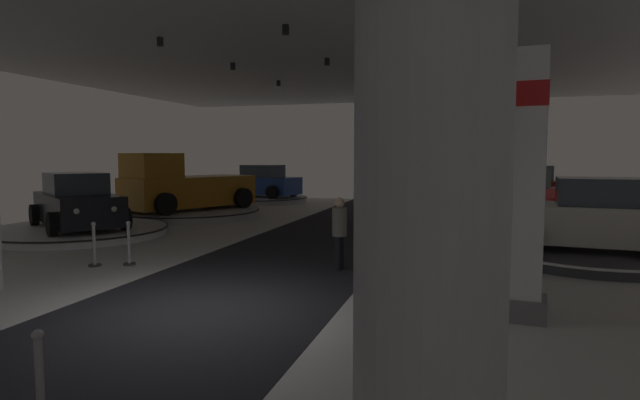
{
  "coord_description": "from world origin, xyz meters",
  "views": [
    {
      "loc": [
        4.18,
        -7.32,
        2.49
      ],
      "look_at": [
        0.65,
        4.95,
        1.4
      ],
      "focal_mm": 29.2,
      "sensor_mm": 36.0,
      "label": 1
    }
  ],
  "objects_px": {
    "pickup_truck_far_left": "(183,187)",
    "visitor_walking_near": "(339,229)",
    "display_car_mid_right": "(594,217)",
    "display_car_mid_left": "(77,203)",
    "display_platform_far_left": "(190,212)",
    "display_platform_mid_left": "(79,231)",
    "brand_sign_pylon": "(506,182)",
    "display_car_far_right": "(515,197)",
    "display_car_deep_right": "(527,186)",
    "display_platform_deep_right": "(527,205)",
    "display_platform_deep_left": "(261,199)",
    "display_car_deep_left": "(261,182)",
    "display_platform_mid_right": "(591,253)",
    "column_right": "(432,121)",
    "display_platform_far_right": "(514,222)"
  },
  "relations": [
    {
      "from": "pickup_truck_far_left",
      "to": "visitor_walking_near",
      "type": "bearing_deg",
      "value": -42.59
    },
    {
      "from": "display_car_mid_right",
      "to": "display_car_mid_left",
      "type": "bearing_deg",
      "value": -178.89
    },
    {
      "from": "display_platform_far_left",
      "to": "display_platform_mid_left",
      "type": "bearing_deg",
      "value": -96.6
    },
    {
      "from": "brand_sign_pylon",
      "to": "display_car_far_right",
      "type": "bearing_deg",
      "value": 84.68
    },
    {
      "from": "display_car_deep_right",
      "to": "display_platform_far_left",
      "type": "bearing_deg",
      "value": -153.19
    },
    {
      "from": "display_car_mid_right",
      "to": "display_platform_deep_right",
      "type": "height_order",
      "value": "display_car_mid_right"
    },
    {
      "from": "display_platform_mid_left",
      "to": "display_car_far_right",
      "type": "bearing_deg",
      "value": 24.56
    },
    {
      "from": "display_platform_deep_left",
      "to": "display_car_deep_left",
      "type": "relative_size",
      "value": 1.12
    },
    {
      "from": "pickup_truck_far_left",
      "to": "display_platform_mid_left",
      "type": "distance_m",
      "value": 5.44
    },
    {
      "from": "display_platform_deep_left",
      "to": "display_platform_far_left",
      "type": "distance_m",
      "value": 7.06
    },
    {
      "from": "display_platform_mid_right",
      "to": "display_car_far_right",
      "type": "height_order",
      "value": "display_car_far_right"
    },
    {
      "from": "display_platform_deep_right",
      "to": "display_platform_mid_right",
      "type": "bearing_deg",
      "value": -88.88
    },
    {
      "from": "display_platform_mid_right",
      "to": "display_platform_mid_left",
      "type": "bearing_deg",
      "value": -178.8
    },
    {
      "from": "display_car_mid_right",
      "to": "display_platform_deep_left",
      "type": "bearing_deg",
      "value": 137.96
    },
    {
      "from": "display_platform_mid_left",
      "to": "display_car_deep_right",
      "type": "distance_m",
      "value": 18.98
    },
    {
      "from": "visitor_walking_near",
      "to": "column_right",
      "type": "bearing_deg",
      "value": -70.55
    },
    {
      "from": "column_right",
      "to": "display_platform_deep_left",
      "type": "height_order",
      "value": "column_right"
    },
    {
      "from": "display_platform_mid_left",
      "to": "display_platform_far_right",
      "type": "bearing_deg",
      "value": 24.49
    },
    {
      "from": "pickup_truck_far_left",
      "to": "display_car_far_right",
      "type": "bearing_deg",
      "value": 3.34
    },
    {
      "from": "display_car_far_right",
      "to": "display_car_deep_right",
      "type": "bearing_deg",
      "value": 80.98
    },
    {
      "from": "brand_sign_pylon",
      "to": "display_platform_deep_left",
      "type": "distance_m",
      "value": 21.07
    },
    {
      "from": "brand_sign_pylon",
      "to": "display_car_mid_left",
      "type": "relative_size",
      "value": 0.91
    },
    {
      "from": "display_platform_far_right",
      "to": "display_platform_deep_right",
      "type": "height_order",
      "value": "display_platform_deep_right"
    },
    {
      "from": "display_platform_mid_left",
      "to": "display_car_mid_left",
      "type": "height_order",
      "value": "display_car_mid_left"
    },
    {
      "from": "column_right",
      "to": "display_platform_deep_right",
      "type": "distance_m",
      "value": 22.1
    },
    {
      "from": "display_car_mid_right",
      "to": "display_platform_far_right",
      "type": "bearing_deg",
      "value": 103.07
    },
    {
      "from": "visitor_walking_near",
      "to": "display_platform_deep_right",
      "type": "bearing_deg",
      "value": 70.47
    },
    {
      "from": "display_platform_mid_right",
      "to": "display_platform_far_left",
      "type": "distance_m",
      "value": 14.85
    },
    {
      "from": "brand_sign_pylon",
      "to": "display_platform_deep_left",
      "type": "relative_size",
      "value": 0.8
    },
    {
      "from": "display_car_deep_left",
      "to": "display_car_deep_right",
      "type": "distance_m",
      "value": 13.38
    },
    {
      "from": "brand_sign_pylon",
      "to": "pickup_truck_far_left",
      "type": "bearing_deg",
      "value": 138.68
    },
    {
      "from": "display_platform_far_left",
      "to": "pickup_truck_far_left",
      "type": "xyz_separation_m",
      "value": [
        -0.14,
        -0.29,
        1.06
      ]
    },
    {
      "from": "column_right",
      "to": "brand_sign_pylon",
      "type": "xyz_separation_m",
      "value": [
        0.82,
        4.32,
        -0.66
      ]
    },
    {
      "from": "display_car_far_right",
      "to": "display_car_deep_right",
      "type": "xyz_separation_m",
      "value": [
        1.02,
        6.43,
        0.05
      ]
    },
    {
      "from": "column_right",
      "to": "display_car_deep_left",
      "type": "distance_m",
      "value": 24.39
    },
    {
      "from": "column_right",
      "to": "pickup_truck_far_left",
      "type": "height_order",
      "value": "column_right"
    },
    {
      "from": "display_platform_far_right",
      "to": "display_platform_far_left",
      "type": "relative_size",
      "value": 1.06
    },
    {
      "from": "display_car_mid_left",
      "to": "display_platform_deep_left",
      "type": "bearing_deg",
      "value": 86.02
    },
    {
      "from": "display_car_far_right",
      "to": "display_platform_deep_right",
      "type": "relative_size",
      "value": 1.01
    },
    {
      "from": "display_car_mid_left",
      "to": "display_platform_deep_right",
      "type": "height_order",
      "value": "display_car_mid_left"
    },
    {
      "from": "column_right",
      "to": "display_car_deep_right",
      "type": "distance_m",
      "value": 22.03
    },
    {
      "from": "display_car_mid_left",
      "to": "brand_sign_pylon",
      "type": "bearing_deg",
      "value": -22.22
    },
    {
      "from": "brand_sign_pylon",
      "to": "visitor_walking_near",
      "type": "distance_m",
      "value": 4.25
    },
    {
      "from": "display_platform_mid_left",
      "to": "display_car_mid_left",
      "type": "relative_size",
      "value": 1.21
    },
    {
      "from": "display_car_far_right",
      "to": "display_platform_mid_left",
      "type": "distance_m",
      "value": 14.59
    },
    {
      "from": "display_car_far_right",
      "to": "visitor_walking_near",
      "type": "relative_size",
      "value": 2.85
    },
    {
      "from": "display_car_far_right",
      "to": "display_car_deep_left",
      "type": "xyz_separation_m",
      "value": [
        -12.36,
        6.6,
        0.01
      ]
    },
    {
      "from": "display_platform_far_right",
      "to": "display_platform_deep_left",
      "type": "xyz_separation_m",
      "value": [
        -12.37,
        6.63,
        0.0
      ]
    },
    {
      "from": "display_platform_mid_right",
      "to": "display_platform_mid_left",
      "type": "relative_size",
      "value": 0.88
    },
    {
      "from": "display_platform_deep_left",
      "to": "display_car_mid_left",
      "type": "distance_m",
      "value": 12.7
    }
  ]
}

